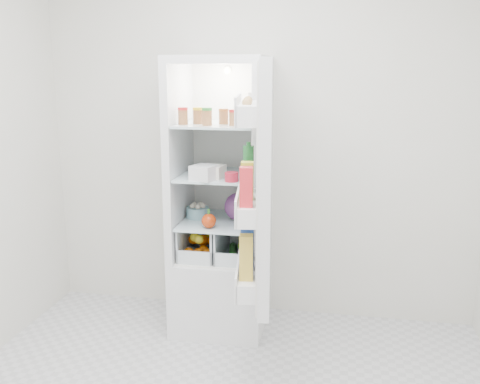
% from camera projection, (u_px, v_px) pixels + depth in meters
% --- Properties ---
extents(room_walls, '(3.02, 3.02, 2.61)m').
position_uv_depth(room_walls, '(201.00, 102.00, 2.16)').
color(room_walls, silver).
rests_on(room_walls, ground).
extents(refrigerator, '(0.60, 0.60, 1.80)m').
position_uv_depth(refrigerator, '(223.00, 229.00, 3.60)').
color(refrigerator, silver).
rests_on(refrigerator, ground).
extents(shelf_low, '(0.49, 0.53, 0.01)m').
position_uv_depth(shelf_low, '(221.00, 221.00, 3.52)').
color(shelf_low, silver).
rests_on(shelf_low, refrigerator).
extents(shelf_mid, '(0.49, 0.53, 0.02)m').
position_uv_depth(shelf_mid, '(220.00, 175.00, 3.45)').
color(shelf_mid, silver).
rests_on(shelf_mid, refrigerator).
extents(shelf_top, '(0.49, 0.53, 0.02)m').
position_uv_depth(shelf_top, '(220.00, 124.00, 3.38)').
color(shelf_top, silver).
rests_on(shelf_top, refrigerator).
extents(crisper_left, '(0.23, 0.46, 0.22)m').
position_uv_depth(crisper_left, '(203.00, 239.00, 3.57)').
color(crisper_left, silver).
rests_on(crisper_left, refrigerator).
extents(crisper_right, '(0.23, 0.46, 0.22)m').
position_uv_depth(crisper_right, '(239.00, 241.00, 3.53)').
color(crisper_right, silver).
rests_on(crisper_right, refrigerator).
extents(condiment_jars, '(0.38, 0.16, 0.08)m').
position_uv_depth(condiment_jars, '(209.00, 118.00, 3.26)').
color(condiment_jars, '#B21919').
rests_on(condiment_jars, shelf_top).
extents(squeeze_bottle, '(0.07, 0.07, 0.19)m').
position_uv_depth(squeeze_bottle, '(252.00, 108.00, 3.28)').
color(squeeze_bottle, white).
rests_on(squeeze_bottle, shelf_top).
extents(tub_white, '(0.18, 0.18, 0.09)m').
position_uv_depth(tub_white, '(204.00, 173.00, 3.26)').
color(tub_white, silver).
rests_on(tub_white, shelf_mid).
extents(tub_cream, '(0.15, 0.15, 0.08)m').
position_uv_depth(tub_cream, '(213.00, 171.00, 3.33)').
color(tub_cream, white).
rests_on(tub_cream, shelf_mid).
extents(tin_red, '(0.09, 0.09, 0.06)m').
position_uv_depth(tin_red, '(232.00, 177.00, 3.22)').
color(tin_red, '#B51B2F').
rests_on(tin_red, shelf_mid).
extents(foil_tray, '(0.18, 0.16, 0.04)m').
position_uv_depth(foil_tray, '(212.00, 168.00, 3.55)').
color(foil_tray, silver).
rests_on(foil_tray, shelf_mid).
extents(red_cabbage, '(0.18, 0.18, 0.18)m').
position_uv_depth(red_cabbage, '(238.00, 207.00, 3.51)').
color(red_cabbage, '#5D2263').
rests_on(red_cabbage, shelf_low).
extents(bell_pepper, '(0.09, 0.09, 0.09)m').
position_uv_depth(bell_pepper, '(209.00, 221.00, 3.34)').
color(bell_pepper, '#B8310B').
rests_on(bell_pepper, shelf_low).
extents(mushroom_bowl, '(0.20, 0.20, 0.07)m').
position_uv_depth(mushroom_bowl, '(198.00, 212.00, 3.58)').
color(mushroom_bowl, '#7CADB9').
rests_on(mushroom_bowl, shelf_low).
extents(citrus_pile, '(0.20, 0.31, 0.16)m').
position_uv_depth(citrus_pile, '(202.00, 244.00, 3.56)').
color(citrus_pile, orange).
rests_on(citrus_pile, refrigerator).
extents(veg_pile, '(0.16, 0.30, 0.10)m').
position_uv_depth(veg_pile, '(239.00, 248.00, 3.54)').
color(veg_pile, '#174617').
rests_on(veg_pile, refrigerator).
extents(fridge_door, '(0.25, 0.60, 1.30)m').
position_uv_depth(fridge_door, '(259.00, 190.00, 2.83)').
color(fridge_door, silver).
rests_on(fridge_door, refrigerator).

